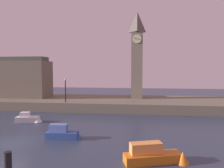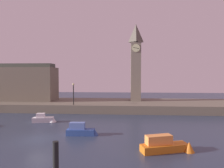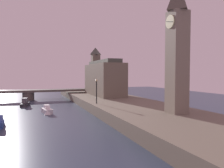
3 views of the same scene
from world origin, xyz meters
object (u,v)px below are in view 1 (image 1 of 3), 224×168
at_px(boat_tour_blue, 64,133).
at_px(boat_ferry_white, 29,119).
at_px(boat_patrol_orange, 157,156).
at_px(parliament_hall, 9,77).
at_px(clock_tower, 137,54).
at_px(streetlamp, 65,87).

relative_size(boat_tour_blue, boat_ferry_white, 1.02).
bearing_deg(boat_patrol_orange, parliament_hall, 138.57).
relative_size(boat_ferry_white, boat_patrol_orange, 0.71).
height_order(clock_tower, parliament_hall, clock_tower).
bearing_deg(clock_tower, boat_tour_blue, -109.14).
bearing_deg(streetlamp, clock_tower, 29.97).
height_order(streetlamp, boat_patrol_orange, streetlamp).
bearing_deg(boat_ferry_white, clock_tower, 45.61).
bearing_deg(boat_tour_blue, boat_ferry_white, 138.86).
distance_m(parliament_hall, streetlamp, 14.27).
xyz_separation_m(clock_tower, boat_ferry_white, (-13.56, -13.86, -9.16)).
height_order(parliament_hall, streetlamp, parliament_hall).
bearing_deg(boat_patrol_orange, boat_ferry_white, 146.24).
bearing_deg(boat_tour_blue, boat_patrol_orange, -26.92).
distance_m(parliament_hall, boat_tour_blue, 26.09).
xyz_separation_m(clock_tower, boat_patrol_orange, (1.74, -24.08, -9.10)).
xyz_separation_m(boat_tour_blue, boat_ferry_white, (-6.72, 5.87, -0.07)).
height_order(parliament_hall, boat_tour_blue, parliament_hall).
bearing_deg(boat_ferry_white, parliament_hall, 130.16).
distance_m(streetlamp, boat_patrol_orange, 22.13).
bearing_deg(parliament_hall, boat_ferry_white, -49.84).
relative_size(boat_tour_blue, boat_patrol_orange, 0.72).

